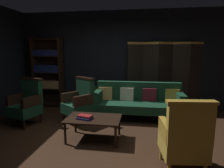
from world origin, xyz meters
TOP-DOWN VIEW (x-y plane):
  - ground_plane at (0.00, 0.00)m, footprint 10.00×10.00m
  - back_wall at (0.00, 2.45)m, footprint 7.20×0.10m
  - folding_screen at (1.28, 2.30)m, footprint 2.12×0.34m
  - bookshelf at (-2.15, 2.19)m, footprint 0.90×0.32m
  - velvet_couch at (0.55, 1.46)m, footprint 2.12×0.78m
  - coffee_table at (-0.24, 0.12)m, footprint 1.00×0.64m
  - armchair_gilt_accent at (1.20, -0.66)m, footprint 0.64×0.64m
  - armchair_wing_left at (-0.80, 1.00)m, footprint 0.81×0.81m
  - armchair_wing_right at (-1.94, 0.68)m, footprint 0.72×0.72m
  - potted_plant at (-0.79, 1.97)m, footprint 0.45×0.45m
  - book_navy_cloth at (-0.39, 0.04)m, footprint 0.30×0.25m
  - book_red_leather at (-0.39, 0.04)m, footprint 0.28×0.22m

SIDE VIEW (x-z plane):
  - ground_plane at x=0.00m, z-range 0.00..0.00m
  - coffee_table at x=-0.24m, z-range 0.16..0.58m
  - potted_plant at x=-0.79m, z-range 0.05..0.79m
  - book_navy_cloth at x=-0.39m, z-range 0.42..0.45m
  - velvet_couch at x=0.55m, z-range 0.02..0.90m
  - book_red_leather at x=-0.39m, z-range 0.45..0.49m
  - armchair_gilt_accent at x=1.20m, z-range -0.03..1.01m
  - armchair_wing_left at x=-0.80m, z-range -0.03..1.01m
  - armchair_wing_right at x=-1.94m, z-range -0.03..1.01m
  - folding_screen at x=1.28m, z-range 0.04..1.94m
  - bookshelf at x=-2.15m, z-range 0.03..2.08m
  - back_wall at x=0.00m, z-range 0.00..2.80m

